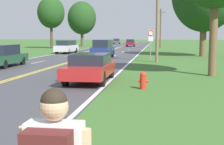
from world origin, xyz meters
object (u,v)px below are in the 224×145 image
object	(u,v)px
car_red_sedan_approaching	(91,67)
car_dark_grey_suv_horizon	(117,41)
car_silver_suv_receding	(67,46)
car_dark_green_sedan_mid_near	(3,56)
car_dark_blue_suv_mid_far	(103,48)
tree_left_verge	(51,13)
tree_right_cluster	(82,18)
traffic_sign	(151,37)
car_maroon_hatchback_distant	(131,43)
fire_hydrant	(143,80)

from	to	relation	value
car_red_sedan_approaching	car_dark_grey_suv_horizon	world-z (taller)	car_dark_grey_suv_horizon
car_silver_suv_receding	car_dark_grey_suv_horizon	distance (m)	49.67
car_dark_green_sedan_mid_near	car_dark_blue_suv_mid_far	xyz separation A→B (m)	(5.47, 10.16, 0.17)
tree_left_verge	tree_right_cluster	world-z (taller)	tree_right_cluster
tree_left_verge	car_silver_suv_receding	xyz separation A→B (m)	(7.46, -15.75, -5.47)
traffic_sign	car_maroon_hatchback_distant	distance (m)	37.07
car_maroon_hatchback_distant	car_dark_grey_suv_horizon	size ratio (longest dim) A/B	0.80
traffic_sign	car_dark_green_sedan_mid_near	xyz separation A→B (m)	(-10.28, -9.12, -1.32)
tree_right_cluster	traffic_sign	bearing A→B (deg)	-66.81
fire_hydrant	tree_right_cluster	distance (m)	56.30
car_red_sedan_approaching	car_silver_suv_receding	bearing A→B (deg)	-161.38
traffic_sign	car_silver_suv_receding	world-z (taller)	traffic_sign
tree_left_verge	car_red_sedan_approaching	world-z (taller)	tree_left_verge
fire_hydrant	car_silver_suv_receding	size ratio (longest dim) A/B	0.15
traffic_sign	car_dark_blue_suv_mid_far	size ratio (longest dim) A/B	0.65
tree_right_cluster	car_silver_suv_receding	size ratio (longest dim) A/B	2.01
tree_left_verge	car_dark_blue_suv_mid_far	xyz separation A→B (m)	(13.53, -23.34, -5.38)
fire_hydrant	car_red_sedan_approaching	distance (m)	3.22
fire_hydrant	tree_left_verge	xyz separation A→B (m)	(-18.42, 41.60, 5.99)
car_silver_suv_receding	traffic_sign	bearing A→B (deg)	-126.28
tree_right_cluster	car_maroon_hatchback_distant	xyz separation A→B (m)	(10.58, 0.16, -5.26)
tree_left_verge	car_silver_suv_receding	bearing A→B (deg)	-64.65
car_silver_suv_receding	car_red_sedan_approaching	bearing A→B (deg)	-158.67
car_dark_blue_suv_mid_far	car_dark_grey_suv_horizon	bearing A→B (deg)	-172.57
traffic_sign	tree_right_cluster	xyz separation A→B (m)	(-15.65, 36.54, 3.96)
car_dark_green_sedan_mid_near	car_silver_suv_receding	xyz separation A→B (m)	(-0.60, 17.75, 0.09)
car_dark_blue_suv_mid_far	car_maroon_hatchback_distant	bearing A→B (deg)	-178.21
traffic_sign	car_silver_suv_receding	xyz separation A→B (m)	(-10.87, 8.64, -1.22)
car_red_sedan_approaching	car_silver_suv_receding	world-z (taller)	car_silver_suv_receding
car_dark_grey_suv_horizon	traffic_sign	bearing A→B (deg)	-171.56
car_maroon_hatchback_distant	car_dark_grey_suv_horizon	xyz separation A→B (m)	(-5.81, 21.60, -0.01)
car_silver_suv_receding	car_dark_blue_suv_mid_far	bearing A→B (deg)	-139.19
tree_left_verge	car_dark_grey_suv_horizon	size ratio (longest dim) A/B	2.06
tree_right_cluster	car_red_sedan_approaching	xyz separation A→B (m)	(13.12, -51.90, -5.35)
tree_left_verge	car_maroon_hatchback_distant	bearing A→B (deg)	42.88
car_dark_green_sedan_mid_near	car_maroon_hatchback_distant	xyz separation A→B (m)	(5.20, 45.82, 0.02)
car_maroon_hatchback_distant	car_dark_green_sedan_mid_near	bearing A→B (deg)	-7.14
car_silver_suv_receding	car_maroon_hatchback_distant	distance (m)	28.66
fire_hydrant	car_maroon_hatchback_distant	xyz separation A→B (m)	(-5.15, 53.91, 0.45)
car_dark_green_sedan_mid_near	car_maroon_hatchback_distant	distance (m)	46.11
fire_hydrant	traffic_sign	distance (m)	17.30
fire_hydrant	car_silver_suv_receding	xyz separation A→B (m)	(-10.95, 25.85, 0.52)
fire_hydrant	car_dark_green_sedan_mid_near	xyz separation A→B (m)	(-10.36, 8.10, 0.43)
tree_right_cluster	car_dark_grey_suv_horizon	distance (m)	22.90
tree_right_cluster	car_dark_blue_suv_mid_far	xyz separation A→B (m)	(10.85, -35.49, -5.10)
car_dark_blue_suv_mid_far	car_maroon_hatchback_distant	xyz separation A→B (m)	(-0.26, 35.66, -0.16)
car_dark_blue_suv_mid_far	car_dark_grey_suv_horizon	world-z (taller)	car_dark_blue_suv_mid_far
car_red_sedan_approaching	tree_right_cluster	bearing A→B (deg)	-166.34
traffic_sign	car_dark_blue_suv_mid_far	bearing A→B (deg)	167.74
fire_hydrant	car_dark_grey_suv_horizon	distance (m)	76.31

